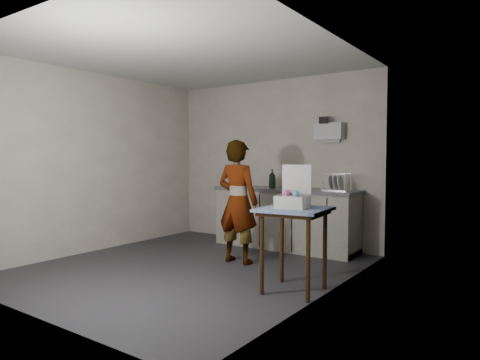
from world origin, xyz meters
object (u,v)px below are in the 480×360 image
Objects in this scene: kitchen_counter at (285,220)px; paper_towel at (233,177)px; side_table at (294,219)px; dish_rack at (336,187)px; soda_can at (284,184)px; soap_bottle at (272,179)px; standing_man at (238,202)px; bakery_box at (293,198)px; dark_bottle at (272,181)px.

kitchen_counter is 7.23× the size of paper_towel.
side_table is 2.46× the size of dish_rack.
soda_can reaches higher than kitchen_counter.
soap_bottle is at bearing 121.49° from side_table.
standing_man is 1.32m from bakery_box.
bakery_box is at bearing -53.59° from dark_bottle.
kitchen_counter is 16.94× the size of soda_can.
paper_towel reaches higher than kitchen_counter.
side_table is 3.02× the size of soap_bottle.
bakery_box is at bearing -53.49° from soap_bottle.
side_table is at bearing -40.53° from paper_towel.
dark_bottle is (-0.17, 1.14, 0.22)m from standing_man.
soda_can is (0.03, 1.17, 0.18)m from standing_man.
soda_can is at bearing -92.64° from standing_man.
dish_rack reaches higher than side_table.
kitchen_counter is 5.13× the size of bakery_box.
soda_can is at bearing 116.59° from side_table.
bakery_box reaches higher than dish_rack.
dark_bottle is (-0.25, 0.01, 0.59)m from kitchen_counter.
soda_can is 2.13m from bakery_box.
soda_can is at bearing 138.19° from kitchen_counter.
side_table is 1.97× the size of bakery_box.
soda_can is 0.85m from dish_rack.
kitchen_counter is at bearing 32.24° from soap_bottle.
standing_man is (-1.17, 0.66, 0.05)m from side_table.
soap_bottle is (-1.26, 1.68, 0.30)m from side_table.
paper_towel is at bearing 134.07° from side_table.
standing_man is at bearing -91.57° from soda_can.
side_table is 2.16m from soda_can.
soda_can is (-1.14, 1.82, 0.23)m from side_table.
kitchen_counter is 10.59× the size of dark_bottle.
soda_can is 0.38× the size of dish_rack.
paper_towel is at bearing 127.40° from bakery_box.
paper_towel is 2.68m from bakery_box.
side_table is 6.50× the size of soda_can.
dark_bottle is at bearing 114.51° from bakery_box.
dish_rack is (0.81, -0.00, 0.54)m from kitchen_counter.
kitchen_counter is 7.87× the size of soap_bottle.
paper_towel is (-0.71, -0.04, 0.04)m from dark_bottle.
standing_man is at bearing -84.85° from soap_bottle.
side_table is at bearing -35.94° from bakery_box.
bakery_box is (0.26, -1.77, -0.01)m from dish_rack.
standing_man is (-0.07, -1.13, 0.37)m from kitchen_counter.
dish_rack is at bearing 5.85° from soap_bottle.
soap_bottle is 0.80m from paper_towel.
dish_rack is (0.88, 1.13, 0.17)m from standing_man.
paper_towel is (-0.79, 0.07, 0.00)m from soap_bottle.
standing_man is at bearing -128.12° from dish_rack.
kitchen_counter is at bearing -2.49° from dark_bottle.
standing_man reaches higher than soda_can.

